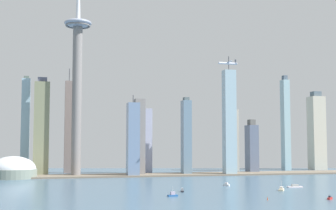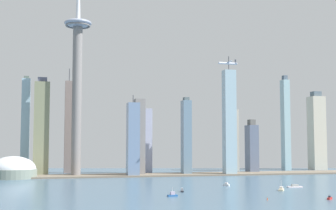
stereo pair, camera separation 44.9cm
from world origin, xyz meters
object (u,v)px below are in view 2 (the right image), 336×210
Objects in this scene: skyscraper_5 at (286,124)px; boat_3 at (226,185)px; skyscraper_3 at (69,127)px; boat_2 at (330,198)px; stadium_dome at (13,170)px; skyscraper_2 at (42,128)px; skyscraper_4 at (252,148)px; skyscraper_6 at (186,137)px; boat_0 at (281,189)px; skyscraper_11 at (144,141)px; observation_tower at (77,66)px; channel_buoy_1 at (267,198)px; boat_1 at (182,190)px; skyscraper_10 at (25,126)px; skyscraper_7 at (233,140)px; airplane at (228,63)px; skyscraper_0 at (139,137)px; boat_5 at (173,195)px; skyscraper_8 at (317,132)px; boat_7 at (295,186)px; skyscraper_9 at (229,122)px; skyscraper_1 at (133,139)px.

boat_3 is at bearing -128.59° from skyscraper_5.
skyscraper_3 reaches higher than boat_2.
skyscraper_2 is at bearing 53.17° from stadium_dome.
skyscraper_6 is (-128.62, -26.25, 18.61)m from skyscraper_4.
stadium_dome is 400.73m from boat_0.
skyscraper_11 is at bearing 61.78° from boat_2.
skyscraper_2 is (-54.03, 33.07, -97.75)m from observation_tower.
skyscraper_6 is at bearing -168.46° from skyscraper_4.
skyscraper_11 is 39.83× the size of channel_buoy_1.
observation_tower is 334.62m from boat_1.
skyscraper_7 is at bearing 2.84° from skyscraper_10.
airplane is at bearing -149.61° from boat_0.
skyscraper_7 reaches higher than skyscraper_0.
observation_tower reaches higher than boat_0.
boat_5 is 0.35× the size of airplane.
boat_7 is at bearing -124.74° from skyscraper_8.
airplane is (10.27, 187.59, 171.81)m from boat_0.
skyscraper_9 is at bearing -24.55° from skyscraper_3.
skyscraper_7 is at bearing 65.72° from skyscraper_9.
skyscraper_5 is 518.41m from boat_5.
boat_3 is (264.78, -192.31, -10.40)m from stadium_dome.
skyscraper_5 reaches higher than stadium_dome.
boat_2 is at bearing 36.93° from boat_0.
skyscraper_7 is 384.21m from boat_0.
boat_5 is 0.58× the size of boat_7.
skyscraper_5 reaches higher than boat_0.
skyscraper_9 is at bearing -1.05° from skyscraper_1.
skyscraper_10 reaches higher than boat_0.
skyscraper_7 is 1.27× the size of skyscraper_11.
boat_7 is at bearing 23.34° from boat_3.
skyscraper_1 is at bearing 101.71° from channel_buoy_1.
observation_tower is 20.92× the size of boat_7.
skyscraper_11 is 430.73m from boat_2.
skyscraper_3 reaches higher than skyscraper_11.
skyscraper_6 reaches higher than skyscraper_11.
skyscraper_1 is 163.49m from skyscraper_9.
skyscraper_3 reaches higher than skyscraper_6.
skyscraper_6 reaches higher than boat_1.
observation_tower is 322.83m from boat_3.
skyscraper_4 is 282.18m from boat_7.
skyscraper_2 is 464.14m from skyscraper_5.
skyscraper_4 is at bearing -6.82° from skyscraper_10.
skyscraper_10 is 9.14× the size of boat_7.
stadium_dome is 0.36× the size of skyscraper_9.
boat_3 is at bearing -118.33° from boat_0.
boat_7 is (63.82, -245.03, -61.42)m from skyscraper_6.
skyscraper_4 is (205.53, 14.37, -18.53)m from skyscraper_0.
skyscraper_0 is 4.08× the size of airplane.
skyscraper_8 reaches higher than stadium_dome.
skyscraper_5 is at bearing 60.42° from channel_buoy_1.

